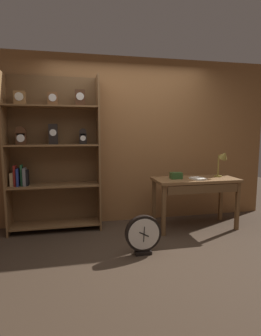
{
  "coord_description": "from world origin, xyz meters",
  "views": [
    {
      "loc": [
        -0.87,
        -2.85,
        1.44
      ],
      "look_at": [
        -0.14,
        0.57,
        0.97
      ],
      "focal_mm": 28.73,
      "sensor_mm": 36.0,
      "label": 1
    }
  ],
  "objects_px": {
    "round_clock_large": "(143,235)",
    "desk_lamp": "(223,158)",
    "bookshelf": "(52,155)",
    "open_repair_manual": "(198,179)",
    "workbench": "(196,185)",
    "toolbox_small": "(176,176)"
  },
  "relations": [
    {
      "from": "round_clock_large",
      "to": "desk_lamp",
      "type": "bearing_deg",
      "value": 27.27
    },
    {
      "from": "bookshelf",
      "to": "open_repair_manual",
      "type": "xyz_separation_m",
      "value": [
        2.07,
        -0.47,
        -0.35
      ]
    },
    {
      "from": "bookshelf",
      "to": "desk_lamp",
      "type": "bearing_deg",
      "value": -7.85
    },
    {
      "from": "bookshelf",
      "to": "workbench",
      "type": "distance_m",
      "value": 2.17
    },
    {
      "from": "bookshelf",
      "to": "round_clock_large",
      "type": "xyz_separation_m",
      "value": [
        1.08,
        -1.1,
        -0.87
      ]
    },
    {
      "from": "bookshelf",
      "to": "open_repair_manual",
      "type": "bearing_deg",
      "value": -12.74
    },
    {
      "from": "workbench",
      "to": "open_repair_manual",
      "type": "xyz_separation_m",
      "value": [
        -0.01,
        -0.08,
        0.11
      ]
    },
    {
      "from": "open_repair_manual",
      "to": "bookshelf",
      "type": "bearing_deg",
      "value": 155.07
    },
    {
      "from": "bookshelf",
      "to": "round_clock_large",
      "type": "relative_size",
      "value": 4.74
    },
    {
      "from": "desk_lamp",
      "to": "round_clock_large",
      "type": "height_order",
      "value": "desk_lamp"
    },
    {
      "from": "toolbox_small",
      "to": "open_repair_manual",
      "type": "distance_m",
      "value": 0.32
    },
    {
      "from": "desk_lamp",
      "to": "bookshelf",
      "type": "bearing_deg",
      "value": 172.15
    },
    {
      "from": "desk_lamp",
      "to": "toolbox_small",
      "type": "relative_size",
      "value": 2.48
    },
    {
      "from": "workbench",
      "to": "round_clock_large",
      "type": "height_order",
      "value": "workbench"
    },
    {
      "from": "bookshelf",
      "to": "toolbox_small",
      "type": "height_order",
      "value": "bookshelf"
    },
    {
      "from": "workbench",
      "to": "round_clock_large",
      "type": "distance_m",
      "value": 1.29
    },
    {
      "from": "desk_lamp",
      "to": "open_repair_manual",
      "type": "xyz_separation_m",
      "value": [
        -0.46,
        -0.12,
        -0.27
      ]
    },
    {
      "from": "bookshelf",
      "to": "desk_lamp",
      "type": "relative_size",
      "value": 5.38
    },
    {
      "from": "workbench",
      "to": "desk_lamp",
      "type": "bearing_deg",
      "value": 5.61
    },
    {
      "from": "desk_lamp",
      "to": "open_repair_manual",
      "type": "bearing_deg",
      "value": -165.44
    },
    {
      "from": "desk_lamp",
      "to": "round_clock_large",
      "type": "bearing_deg",
      "value": -152.73
    },
    {
      "from": "desk_lamp",
      "to": "workbench",
      "type": "bearing_deg",
      "value": -174.39
    }
  ]
}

